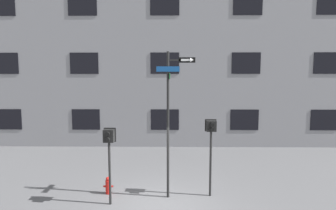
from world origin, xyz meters
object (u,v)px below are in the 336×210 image
object	(u,v)px
pedestrian_signal_left	(109,145)
fire_hydrant	(108,185)
pedestrian_signal_right	(211,136)
street_sign_pole	(170,114)

from	to	relation	value
pedestrian_signal_left	fire_hydrant	world-z (taller)	pedestrian_signal_left
pedestrian_signal_left	pedestrian_signal_right	distance (m)	3.49
pedestrian_signal_right	street_sign_pole	bearing A→B (deg)	-174.78
pedestrian_signal_left	pedestrian_signal_right	bearing A→B (deg)	11.41
street_sign_pole	fire_hydrant	world-z (taller)	street_sign_pole
street_sign_pole	pedestrian_signal_left	xyz separation A→B (m)	(-1.98, -0.56, -0.94)
street_sign_pole	fire_hydrant	distance (m)	3.50
pedestrian_signal_left	pedestrian_signal_right	size ratio (longest dim) A/B	0.93
pedestrian_signal_right	pedestrian_signal_left	bearing A→B (deg)	-168.59
fire_hydrant	pedestrian_signal_right	bearing A→B (deg)	-1.90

